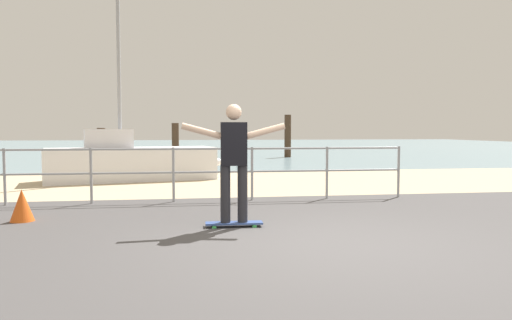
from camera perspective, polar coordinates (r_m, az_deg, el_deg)
The scene contains 12 objects.
ground_plane at distance 4.94m, azimuth 10.41°, elevation -12.65°, with size 24.00×10.00×0.04m, color #474444.
beach_strip at distance 12.65m, azimuth -1.30°, elevation -2.64°, with size 24.00×6.00×0.04m, color tan.
sea_surface at distance 40.54m, azimuth -6.14°, elevation 1.64°, with size 72.00×50.00×0.04m, color #75939E.
railing_fence at distance 9.11m, azimuth -9.84°, elevation -0.76°, with size 9.03×0.05×1.05m.
sailboat at distance 13.35m, azimuth -13.93°, elevation -0.18°, with size 5.07×2.39×4.87m.
skateboard at distance 6.76m, azimuth -2.64°, elevation -7.57°, with size 0.81×0.22×0.08m.
skateboarder at distance 6.64m, azimuth -2.66°, elevation 0.50°, with size 1.45×0.22×1.65m.
groyne_post_0 at distance 18.71m, azimuth -18.00°, elevation 1.44°, with size 0.30×0.30×1.45m, color #422D1E.
groyne_post_1 at distance 19.02m, azimuth -9.60°, elevation 1.89°, with size 0.28×0.28×1.65m, color #422D1E.
groyne_post_2 at distance 20.55m, azimuth -1.91°, elevation 2.09°, with size 0.35×0.35×1.66m, color #422D1E.
groyne_post_3 at distance 23.85m, azimuth 3.81°, elevation 2.86°, with size 0.33×0.33×2.13m, color #422D1E.
traffic_cone at distance 7.92m, azimuth -26.17°, elevation -4.94°, with size 0.36×0.36×0.50m, color #E55919.
Camera 1 is at (-1.53, -5.49, 1.38)m, focal length 33.48 mm.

